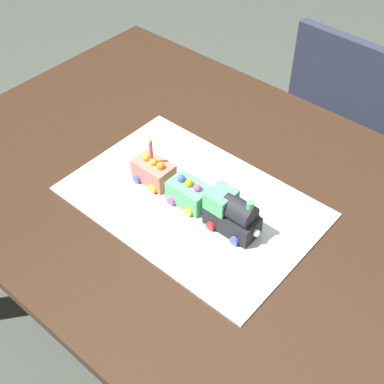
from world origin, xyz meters
TOP-DOWN VIEW (x-y plane):
  - ground_plane at (0.00, 0.00)m, footprint 8.00×8.00m
  - dining_table at (0.00, 0.00)m, footprint 1.40×1.00m
  - chair at (-0.06, -0.83)m, footprint 0.41×0.41m
  - cake_board at (-0.05, 0.05)m, footprint 0.60×0.40m
  - cake_locomotive at (-0.18, 0.06)m, footprint 0.14×0.08m
  - cake_car_caboose_mint_green at (-0.05, 0.06)m, footprint 0.10×0.08m
  - cake_car_gondola_coral at (0.07, 0.06)m, footprint 0.10×0.08m
  - birthday_candle at (0.08, 0.06)m, footprint 0.01×0.01m

SIDE VIEW (x-z plane):
  - ground_plane at x=0.00m, z-range 0.00..0.00m
  - chair at x=-0.06m, z-range 0.04..0.90m
  - dining_table at x=0.00m, z-range 0.26..1.00m
  - cake_board at x=-0.05m, z-range 0.74..0.74m
  - cake_car_caboose_mint_green at x=-0.05m, z-range 0.74..0.81m
  - cake_car_gondola_coral at x=0.07m, z-range 0.74..0.81m
  - cake_locomotive at x=-0.18m, z-range 0.73..0.85m
  - birthday_candle at x=0.08m, z-range 0.81..0.88m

